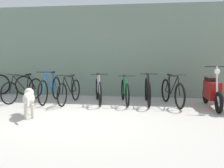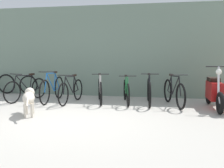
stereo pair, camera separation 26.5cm
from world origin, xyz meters
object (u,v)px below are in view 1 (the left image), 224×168
(stray_dog, at_px, (29,98))
(motorcycle, at_px, (212,91))
(spare_tire_left, at_px, (1,84))
(bicycle_5, at_px, (148,91))
(bicycle_3, at_px, (98,90))
(bicycle_4, at_px, (125,91))
(bicycle_2, at_px, (69,91))
(bicycle_1, at_px, (50,89))
(bicycle_6, at_px, (172,92))
(spare_tire_right, at_px, (24,85))
(bicycle_0, at_px, (23,90))

(stray_dog, bearing_deg, motorcycle, -94.94)
(motorcycle, height_order, spare_tire_left, motorcycle)
(bicycle_5, bearing_deg, motorcycle, 74.14)
(bicycle_3, height_order, bicycle_5, bicycle_5)
(bicycle_4, xyz_separation_m, spare_tire_left, (-4.38, 1.03, 0.01))
(bicycle_2, relative_size, motorcycle, 0.89)
(bicycle_1, relative_size, stray_dog, 1.65)
(bicycle_5, xyz_separation_m, motorcycle, (1.64, -0.32, 0.07))
(bicycle_6, height_order, stray_dog, bicycle_6)
(bicycle_3, distance_m, stray_dog, 2.20)
(bicycle_1, xyz_separation_m, bicycle_5, (2.78, 0.12, -0.02))
(bicycle_5, height_order, bicycle_6, bicycle_5)
(bicycle_6, bearing_deg, bicycle_1, -105.21)
(spare_tire_right, bearing_deg, bicycle_3, -20.57)
(motorcycle, distance_m, spare_tire_left, 6.79)
(bicycle_5, relative_size, spare_tire_left, 2.51)
(motorcycle, bearing_deg, bicycle_3, -97.48)
(stray_dog, bearing_deg, bicycle_6, -86.44)
(bicycle_6, bearing_deg, stray_dog, -77.63)
(bicycle_2, distance_m, spare_tire_left, 3.11)
(bicycle_0, distance_m, bicycle_1, 0.82)
(bicycle_4, bearing_deg, spare_tire_left, -115.52)
(bicycle_3, relative_size, spare_tire_left, 2.37)
(bicycle_0, xyz_separation_m, bicycle_6, (4.25, 0.04, 0.01))
(spare_tire_left, height_order, spare_tire_right, spare_tire_left)
(spare_tire_left, xyz_separation_m, spare_tire_right, (0.84, 0.01, -0.02))
(bicycle_0, height_order, motorcycle, motorcycle)
(bicycle_1, height_order, bicycle_3, bicycle_1)
(bicycle_3, xyz_separation_m, bicycle_4, (0.76, 0.01, -0.01))
(bicycle_0, xyz_separation_m, bicycle_3, (2.21, 0.14, 0.00))
(bicycle_3, bearing_deg, bicycle_6, 71.44)
(bicycle_0, bearing_deg, bicycle_6, 106.05)
(bicycle_5, xyz_separation_m, spare_tire_left, (-5.01, 1.05, -0.01))
(bicycle_3, bearing_deg, bicycle_5, 73.75)
(bicycle_3, height_order, stray_dog, bicycle_3)
(bicycle_0, distance_m, stray_dog, 1.97)
(bicycle_4, xyz_separation_m, bicycle_5, (0.63, -0.02, 0.02))
(bicycle_5, relative_size, bicycle_6, 1.03)
(bicycle_0, relative_size, bicycle_2, 1.01)
(bicycle_5, bearing_deg, stray_dog, -59.73)
(bicycle_4, relative_size, bicycle_6, 0.99)
(bicycle_5, distance_m, bicycle_6, 0.66)
(spare_tire_right, bearing_deg, spare_tire_left, -179.59)
(bicycle_3, bearing_deg, bicycle_0, -102.18)
(spare_tire_left, bearing_deg, bicycle_0, -39.78)
(spare_tire_left, bearing_deg, stray_dog, -50.01)
(bicycle_2, bearing_deg, bicycle_3, 110.99)
(motorcycle, bearing_deg, spare_tire_right, -104.60)
(bicycle_0, relative_size, stray_dog, 1.53)
(bicycle_1, relative_size, bicycle_4, 1.06)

